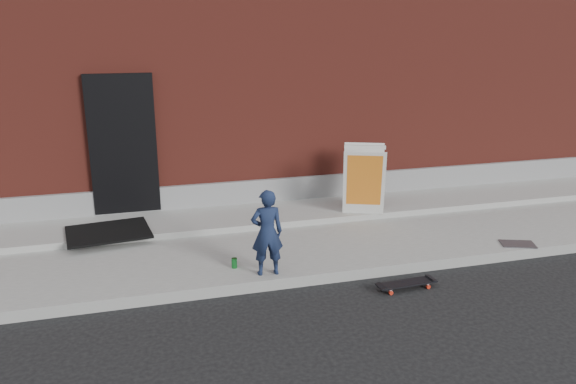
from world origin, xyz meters
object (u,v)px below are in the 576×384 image
object	(u,v)px
child	(267,233)
pizza_sign	(364,179)
skateboard	(407,284)
soda_can	(234,263)

from	to	relation	value
child	pizza_sign	size ratio (longest dim) A/B	1.01
pizza_sign	skateboard	bearing A→B (deg)	-99.48
skateboard	soda_can	bearing A→B (deg)	156.24
skateboard	child	bearing A→B (deg)	160.06
skateboard	pizza_sign	size ratio (longest dim) A/B	0.70
child	skateboard	size ratio (longest dim) A/B	1.44
child	pizza_sign	xyz separation A→B (m)	(2.07, 1.78, 0.10)
child	soda_can	bearing A→B (deg)	-35.03
soda_can	child	bearing A→B (deg)	-38.08
pizza_sign	soda_can	bearing A→B (deg)	-148.86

